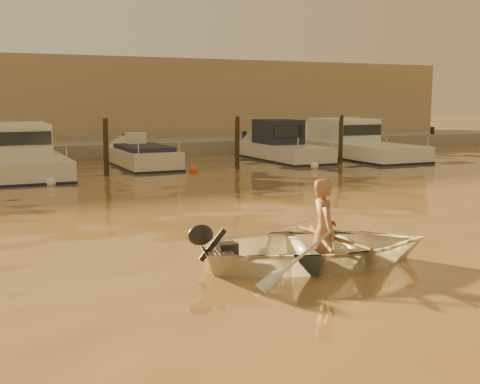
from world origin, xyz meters
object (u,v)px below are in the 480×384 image
dinghy (318,247)px  moored_boat_4 (284,146)px  moored_boat_2 (21,155)px  person (324,231)px  moored_boat_3 (142,161)px  moored_boat_5 (353,143)px  waterfront_building (56,104)px

dinghy → moored_boat_4: (7.61, 15.03, 0.36)m
moored_boat_2 → moored_boat_4: size_ratio=1.39×
person → moored_boat_4: bearing=-13.5°
moored_boat_4 → dinghy: bearing=-116.8°
person → moored_boat_3: person is taller
moored_boat_3 → moored_boat_5: moored_boat_5 is taller
moored_boat_5 → waterfront_building: size_ratio=0.19×
person → moored_boat_5: moored_boat_5 is taller
dinghy → moored_boat_4: size_ratio=0.60×
person → moored_boat_3: size_ratio=0.30×
moored_boat_2 → moored_boat_4: (10.84, 0.00, 0.00)m
person → waterfront_building: 26.12m
moored_boat_2 → moored_boat_5: bearing=0.0°
dinghy → moored_boat_4: bearing=-13.8°
moored_boat_3 → moored_boat_5: 9.97m
moored_boat_3 → moored_boat_5: (9.96, 0.00, 0.40)m
moored_boat_4 → waterfront_building: waterfront_building is taller
dinghy → moored_boat_4: 16.85m
dinghy → moored_boat_5: (11.23, 15.03, 0.36)m
dinghy → moored_boat_2: 15.38m
moored_boat_3 → waterfront_building: size_ratio=0.12×
moored_boat_4 → moored_boat_5: (3.62, 0.00, 0.00)m
person → moored_boat_2: bearing=25.5°
moored_boat_3 → person: bearing=-94.4°
moored_boat_5 → waterfront_building: 16.12m
dinghy → waterfront_building: bearing=14.0°
moored_boat_3 → moored_boat_2: bearing=180.0°
waterfront_building → moored_boat_2: bearing=-104.4°
moored_boat_4 → waterfront_building: bearing=126.1°
moored_boat_5 → waterfront_building: bearing=136.6°
person → moored_boat_5: bearing=-23.4°
dinghy → moored_boat_4: moored_boat_4 is taller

